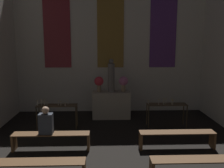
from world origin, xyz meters
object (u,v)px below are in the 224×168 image
Objects in this scene: statue at (111,77)px; flower_vase_left at (99,82)px; candle_rack_right at (167,107)px; pew_back_left at (51,138)px; person_seated at (46,122)px; pew_third_right at (199,164)px; altar at (111,105)px; pew_back_right at (177,136)px; candle_rack_left at (57,108)px; pew_third_left at (36,167)px; flower_vase_right at (123,82)px.

statue is 2.13× the size of flower_vase_left.
candle_rack_right is 3.96m from pew_back_left.
pew_back_left is at bearing -0.00° from person_seated.
statue reaches higher than pew_third_right.
altar is 3.29m from pew_back_right.
candle_rack_left is (-1.39, -1.06, -0.70)m from flower_vase_left.
flower_vase_left is 0.28× the size of pew_third_left.
pew_third_right is 3.73m from pew_back_left.
flower_vase_left reaches higher than candle_rack_left.
pew_back_right is at bearing -0.00° from person_seated.
candle_rack_right is at bearing -30.05° from statue.
candle_rack_left is at bearing 92.79° from pew_third_left.
flower_vase_left reaches higher than altar.
candle_rack_left is (-1.85, -1.06, 0.18)m from altar.
statue is 2.31m from candle_rack_right.
flower_vase_left is 0.28× the size of pew_third_right.
flower_vase_left is 4.99m from pew_third_right.
person_seated is (-1.81, -2.82, -0.80)m from statue.
candle_rack_right is 0.66× the size of pew_third_right.
statue reaches higher than flower_vase_left.
candle_rack_left reaches higher than candle_rack_right.
pew_third_left is at bearing -136.72° from candle_rack_right.
flower_vase_left is 0.28× the size of pew_back_right.
statue is 0.92× the size of candle_rack_left.
statue is 3.51m from pew_back_left.
flower_vase_right is 0.43× the size of candle_rack_left.
pew_third_left is (-1.69, -4.39, -0.17)m from altar.
candle_rack_left is 3.97m from pew_back_right.
altar reaches higher than pew_back_left.
candle_rack_left reaches higher than pew_back_left.
candle_rack_right reaches higher than pew_third_left.
altar reaches higher than candle_rack_right.
pew_third_right is (1.23, -4.39, -1.04)m from flower_vase_right.
pew_third_right is 1.00× the size of pew_back_right.
pew_third_left is (0.16, -3.32, -0.34)m from candle_rack_left.
flower_vase_right is 1.88m from candle_rack_right.
pew_back_right is at bearing -59.03° from altar.
candle_rack_left is 4.87m from pew_third_right.
pew_third_left is at bearing -105.69° from flower_vase_left.
pew_back_right is at bearing -66.37° from flower_vase_right.
statue is 2.32m from candle_rack_left.
altar reaches higher than pew_third_right.
altar is at bearing 149.95° from candle_rack_right.
flower_vase_right is (0.46, -0.00, -0.21)m from statue.
pew_third_left is 1.00× the size of pew_back_left.
flower_vase_left is at bearing 64.30° from person_seated.
flower_vase_right reaches higher than pew_third_left.
statue reaches higher than altar.
candle_rack_right is (1.84, -1.06, -0.90)m from statue.
pew_third_right is 1.57m from pew_back_right.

